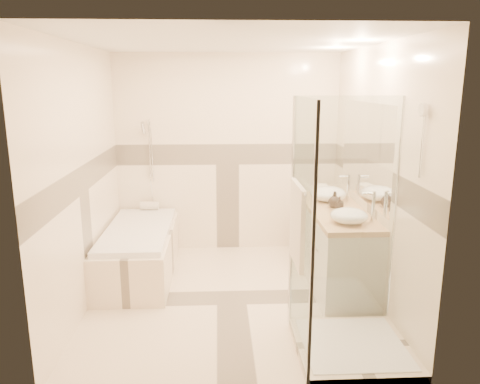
{
  "coord_description": "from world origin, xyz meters",
  "views": [
    {
      "loc": [
        -0.12,
        -4.4,
        2.14
      ],
      "look_at": [
        0.1,
        0.25,
        1.05
      ],
      "focal_mm": 35.0,
      "sensor_mm": 36.0,
      "label": 1
    }
  ],
  "objects_px": {
    "amenity_bottle_a": "(339,205)",
    "amenity_bottle_b": "(335,200)",
    "bathtub": "(139,249)",
    "vessel_sink_far": "(349,216)",
    "vanity": "(335,246)",
    "shower_enclosure": "(338,292)",
    "vessel_sink_near": "(328,194)"
  },
  "relations": [
    {
      "from": "amenity_bottle_a",
      "to": "amenity_bottle_b",
      "type": "relative_size",
      "value": 0.97
    },
    {
      "from": "bathtub",
      "to": "vessel_sink_far",
      "type": "height_order",
      "value": "vessel_sink_far"
    },
    {
      "from": "vanity",
      "to": "amenity_bottle_a",
      "type": "xyz_separation_m",
      "value": [
        -0.02,
        -0.17,
        0.51
      ]
    },
    {
      "from": "vanity",
      "to": "shower_enclosure",
      "type": "height_order",
      "value": "shower_enclosure"
    },
    {
      "from": "shower_enclosure",
      "to": "amenity_bottle_a",
      "type": "relative_size",
      "value": 12.06
    },
    {
      "from": "bathtub",
      "to": "shower_enclosure",
      "type": "xyz_separation_m",
      "value": [
        1.86,
        -1.62,
        0.2
      ]
    },
    {
      "from": "bathtub",
      "to": "vessel_sink_far",
      "type": "distance_m",
      "value": 2.38
    },
    {
      "from": "vessel_sink_far",
      "to": "amenity_bottle_a",
      "type": "xyz_separation_m",
      "value": [
        0.0,
        0.36,
        0.01
      ]
    },
    {
      "from": "vanity",
      "to": "vessel_sink_far",
      "type": "height_order",
      "value": "vessel_sink_far"
    },
    {
      "from": "bathtub",
      "to": "vessel_sink_far",
      "type": "bearing_deg",
      "value": -22.4
    },
    {
      "from": "shower_enclosure",
      "to": "vessel_sink_near",
      "type": "bearing_deg",
      "value": 80.32
    },
    {
      "from": "amenity_bottle_a",
      "to": "amenity_bottle_b",
      "type": "height_order",
      "value": "amenity_bottle_b"
    },
    {
      "from": "amenity_bottle_b",
      "to": "vessel_sink_far",
      "type": "bearing_deg",
      "value": -90.0
    },
    {
      "from": "vanity",
      "to": "vessel_sink_far",
      "type": "relative_size",
      "value": 4.58
    },
    {
      "from": "vanity",
      "to": "vessel_sink_near",
      "type": "height_order",
      "value": "vessel_sink_near"
    },
    {
      "from": "vessel_sink_far",
      "to": "amenity_bottle_b",
      "type": "height_order",
      "value": "amenity_bottle_b"
    },
    {
      "from": "amenity_bottle_a",
      "to": "bathtub",
      "type": "bearing_deg",
      "value": 166.31
    },
    {
      "from": "shower_enclosure",
      "to": "amenity_bottle_b",
      "type": "distance_m",
      "value": 1.4
    },
    {
      "from": "vessel_sink_far",
      "to": "vanity",
      "type": "bearing_deg",
      "value": 87.83
    },
    {
      "from": "bathtub",
      "to": "vanity",
      "type": "bearing_deg",
      "value": -9.25
    },
    {
      "from": "vessel_sink_near",
      "to": "amenity_bottle_b",
      "type": "relative_size",
      "value": 2.32
    },
    {
      "from": "vessel_sink_near",
      "to": "amenity_bottle_b",
      "type": "xyz_separation_m",
      "value": [
        0.0,
        -0.29,
        0.01
      ]
    },
    {
      "from": "vanity",
      "to": "shower_enclosure",
      "type": "bearing_deg",
      "value": -102.97
    },
    {
      "from": "vessel_sink_near",
      "to": "amenity_bottle_a",
      "type": "bearing_deg",
      "value": -90.0
    },
    {
      "from": "vanity",
      "to": "vessel_sink_near",
      "type": "bearing_deg",
      "value": 93.48
    },
    {
      "from": "bathtub",
      "to": "amenity_bottle_a",
      "type": "height_order",
      "value": "amenity_bottle_a"
    },
    {
      "from": "vanity",
      "to": "amenity_bottle_a",
      "type": "relative_size",
      "value": 9.58
    },
    {
      "from": "vessel_sink_far",
      "to": "amenity_bottle_a",
      "type": "distance_m",
      "value": 0.36
    },
    {
      "from": "shower_enclosure",
      "to": "vessel_sink_near",
      "type": "xyz_separation_m",
      "value": [
        0.27,
        1.6,
        0.43
      ]
    },
    {
      "from": "shower_enclosure",
      "to": "amenity_bottle_a",
      "type": "bearing_deg",
      "value": 76.09
    },
    {
      "from": "shower_enclosure",
      "to": "vessel_sink_near",
      "type": "height_order",
      "value": "shower_enclosure"
    },
    {
      "from": "amenity_bottle_b",
      "to": "vessel_sink_near",
      "type": "bearing_deg",
      "value": 90.0
    }
  ]
}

